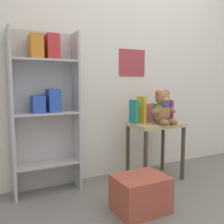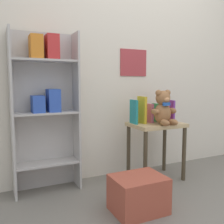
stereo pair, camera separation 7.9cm
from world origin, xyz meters
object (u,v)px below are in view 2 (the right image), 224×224
book_standing_teal (134,112)px  book_standing_pink (150,113)px  teddy_bear (163,109)px  book_standing_purple (171,110)px  display_table (156,134)px  book_standing_yellow (142,110)px  bookshelf_side (45,102)px  book_standing_red (164,112)px  storage_bin (138,194)px  book_standing_green (156,113)px

book_standing_teal → book_standing_pink: bearing=0.7°
teddy_bear → book_standing_purple: bearing=36.1°
display_table → book_standing_yellow: 0.29m
bookshelf_side → teddy_bear: size_ratio=4.26×
book_standing_teal → book_standing_purple: bearing=2.6°
bookshelf_side → book_standing_red: size_ratio=7.00×
book_standing_red → storage_bin: 1.02m
teddy_bear → book_standing_purple: (0.22, 0.16, -0.04)m
bookshelf_side → display_table: size_ratio=2.47×
teddy_bear → book_standing_pink: teddy_bear is taller
bookshelf_side → storage_bin: 1.13m
display_table → book_standing_green: bearing=56.2°
bookshelf_side → book_standing_teal: 0.85m
book_standing_purple → book_standing_green: bearing=177.3°
teddy_bear → book_standing_pink: bearing=109.6°
book_standing_teal → book_standing_red: (0.37, 0.01, -0.02)m
book_standing_red → book_standing_pink: bearing=-177.4°
book_standing_yellow → book_standing_green: size_ratio=1.41×
display_table → bookshelf_side: bearing=168.6°
book_standing_teal → book_standing_green: 0.28m
book_standing_red → book_standing_purple: (0.09, -0.00, 0.01)m
bookshelf_side → display_table: 1.14m
book_standing_purple → bookshelf_side: bearing=172.6°
book_standing_yellow → storage_bin: (-0.37, -0.56, -0.58)m
book_standing_yellow → book_standing_purple: size_ratio=1.22×
display_table → book_standing_purple: bearing=15.1°
display_table → book_standing_green: book_standing_green is taller
teddy_bear → storage_bin: 0.89m
book_standing_yellow → book_standing_pink: size_ratio=1.39×
book_standing_pink → book_standing_green: size_ratio=1.02×
bookshelf_side → book_standing_red: bookshelf_side is taller
bookshelf_side → book_standing_teal: bearing=-10.5°
teddy_bear → book_standing_teal: size_ratio=1.42×
teddy_bear → book_standing_green: (0.04, 0.17, -0.06)m
bookshelf_side → storage_bin: bearing=-52.4°
book_standing_red → bookshelf_side: bearing=172.3°
display_table → book_standing_yellow: bearing=157.9°
book_standing_yellow → book_standing_red: bearing=1.7°
book_standing_pink → book_standing_teal: bearing=176.5°
display_table → book_standing_yellow: book_standing_yellow is taller
book_standing_purple → storage_bin: (-0.74, -0.56, -0.55)m
book_standing_green → book_standing_red: book_standing_red is taller
bookshelf_side → display_table: (1.06, -0.21, -0.35)m
book_standing_teal → teddy_bear: bearing=-31.3°
book_standing_green → book_standing_red: size_ratio=0.93×
bookshelf_side → book_standing_pink: bookshelf_side is taller
book_standing_yellow → book_standing_purple: (0.37, 0.01, -0.02)m
bookshelf_side → storage_bin: bookshelf_side is taller
bookshelf_side → book_standing_teal: size_ratio=6.06×
book_standing_green → book_standing_purple: book_standing_purple is taller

